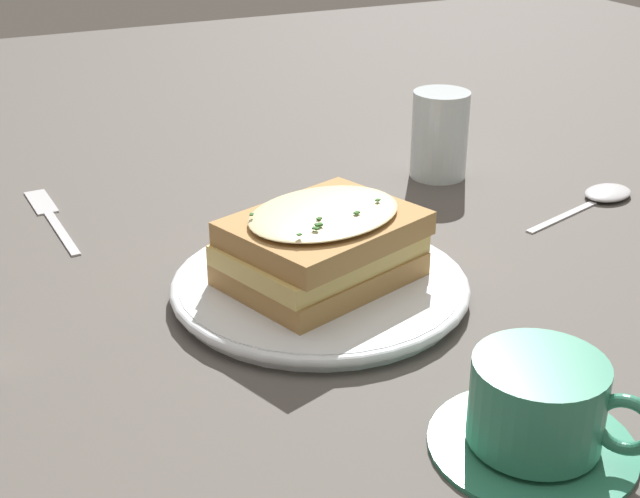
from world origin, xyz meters
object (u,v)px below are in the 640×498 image
(fork, at_px, (48,212))
(spoon, at_px, (603,195))
(teacup_with_saucer, at_px, (538,411))
(dinner_plate, at_px, (320,286))
(water_glass, at_px, (440,135))
(sandwich, at_px, (322,245))

(fork, relative_size, spoon, 1.07)
(spoon, bearing_deg, teacup_with_saucer, -63.58)
(dinner_plate, relative_size, water_glass, 2.58)
(dinner_plate, xyz_separation_m, teacup_with_saucer, (0.25, 0.04, 0.02))
(sandwich, xyz_separation_m, fork, (-0.28, -0.18, -0.05))
(fork, height_order, spoon, spoon)
(water_glass, height_order, fork, water_glass)
(water_glass, height_order, spoon, water_glass)
(sandwich, distance_m, spoon, 0.38)
(dinner_plate, distance_m, fork, 0.33)
(sandwich, relative_size, teacup_with_saucer, 1.36)
(dinner_plate, xyz_separation_m, water_glass, (-0.21, 0.25, 0.04))
(water_glass, bearing_deg, dinner_plate, -50.03)
(dinner_plate, relative_size, fork, 1.38)
(dinner_plate, relative_size, spoon, 1.48)
(teacup_with_saucer, bearing_deg, sandwich, 150.29)
(teacup_with_saucer, bearing_deg, dinner_plate, 150.61)
(water_glass, bearing_deg, fork, -100.04)
(dinner_plate, xyz_separation_m, sandwich, (0.00, 0.00, 0.04))
(dinner_plate, bearing_deg, spoon, 100.58)
(teacup_with_saucer, xyz_separation_m, water_glass, (-0.45, 0.21, 0.02))
(sandwich, bearing_deg, dinner_plate, -105.44)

